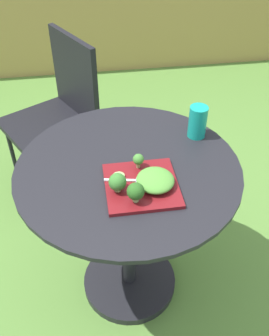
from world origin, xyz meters
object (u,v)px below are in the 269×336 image
drinking_glass (197,123)px  fork (131,180)px  patio_chair (60,106)px  salad_plate (141,185)px

drinking_glass → fork: 0.39m
patio_chair → drinking_glass: 0.92m
patio_chair → drinking_glass: (0.57, -0.67, 0.28)m
salad_plate → fork: fork is taller
drinking_glass → fork: size_ratio=0.85×
salad_plate → fork: bearing=149.1°
drinking_glass → patio_chair: bearing=130.1°
fork → patio_chair: bearing=106.2°
salad_plate → drinking_glass: bearing=45.0°
salad_plate → drinking_glass: size_ratio=1.89×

